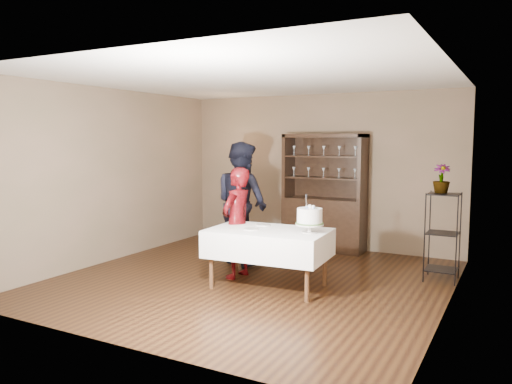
# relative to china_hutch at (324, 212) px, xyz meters

# --- Properties ---
(floor) EXTENTS (5.00, 5.00, 0.00)m
(floor) POSITION_rel_china_hutch_xyz_m (-0.20, -2.25, -0.66)
(floor) COLOR black
(floor) RESTS_ON ground
(ceiling) EXTENTS (5.00, 5.00, 0.00)m
(ceiling) POSITION_rel_china_hutch_xyz_m (-0.20, -2.25, 2.04)
(ceiling) COLOR silver
(ceiling) RESTS_ON back_wall
(back_wall) EXTENTS (5.00, 0.02, 2.70)m
(back_wall) POSITION_rel_china_hutch_xyz_m (-0.20, 0.25, 0.69)
(back_wall) COLOR brown
(back_wall) RESTS_ON floor
(wall_left) EXTENTS (0.02, 5.00, 2.70)m
(wall_left) POSITION_rel_china_hutch_xyz_m (-2.70, -2.25, 0.69)
(wall_left) COLOR brown
(wall_left) RESTS_ON floor
(wall_right) EXTENTS (0.02, 5.00, 2.70)m
(wall_right) POSITION_rel_china_hutch_xyz_m (2.30, -2.25, 0.69)
(wall_right) COLOR brown
(wall_right) RESTS_ON floor
(china_hutch) EXTENTS (1.40, 0.48, 2.00)m
(china_hutch) POSITION_rel_china_hutch_xyz_m (0.00, 0.00, 0.00)
(china_hutch) COLOR black
(china_hutch) RESTS_ON floor
(plant_etagere) EXTENTS (0.42, 0.42, 1.20)m
(plant_etagere) POSITION_rel_china_hutch_xyz_m (2.08, -1.05, -0.01)
(plant_etagere) COLOR black
(plant_etagere) RESTS_ON floor
(cake_table) EXTENTS (1.57, 1.02, 0.76)m
(cake_table) POSITION_rel_china_hutch_xyz_m (0.15, -2.44, -0.09)
(cake_table) COLOR white
(cake_table) RESTS_ON floor
(woman) EXTENTS (0.42, 0.59, 1.53)m
(woman) POSITION_rel_china_hutch_xyz_m (-0.45, -2.22, 0.10)
(woman) COLOR #310405
(woman) RESTS_ON floor
(man) EXTENTS (1.12, 1.02, 1.87)m
(man) POSITION_rel_china_hutch_xyz_m (-0.79, -1.48, 0.27)
(man) COLOR black
(man) RESTS_ON floor
(cake) EXTENTS (0.41, 0.41, 0.48)m
(cake) POSITION_rel_china_hutch_xyz_m (0.70, -2.40, 0.28)
(cake) COLOR silver
(cake) RESTS_ON cake_table
(plate_near) EXTENTS (0.26, 0.26, 0.01)m
(plate_near) POSITION_rel_china_hutch_xyz_m (-0.04, -2.56, 0.10)
(plate_near) COLOR silver
(plate_near) RESTS_ON cake_table
(plate_far) EXTENTS (0.23, 0.23, 0.01)m
(plate_far) POSITION_rel_china_hutch_xyz_m (-0.05, -2.20, 0.10)
(plate_far) COLOR silver
(plate_far) RESTS_ON cake_table
(potted_plant) EXTENTS (0.26, 0.26, 0.39)m
(potted_plant) POSITION_rel_china_hutch_xyz_m (2.04, -1.03, 0.72)
(potted_plant) COLOR #406530
(potted_plant) RESTS_ON plant_etagere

